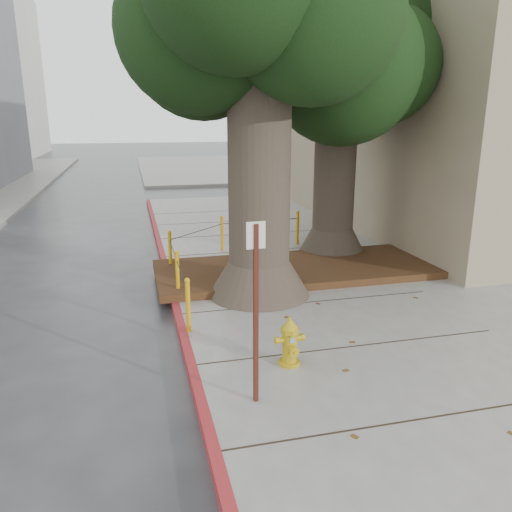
{
  "coord_description": "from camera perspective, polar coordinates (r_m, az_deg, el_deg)",
  "views": [
    {
      "loc": [
        -2.69,
        -6.55,
        3.62
      ],
      "look_at": [
        -0.49,
        2.19,
        1.1
      ],
      "focal_mm": 35.0,
      "sensor_mm": 36.0,
      "label": 1
    }
  ],
  "objects": [
    {
      "name": "ground",
      "position": [
        7.95,
        7.46,
        -11.59
      ],
      "size": [
        140.0,
        140.0,
        0.0
      ],
      "primitive_type": "plane",
      "color": "#28282B",
      "rests_on": "ground"
    },
    {
      "name": "sidewalk_far",
      "position": [
        37.74,
        -0.74,
        10.21
      ],
      "size": [
        16.0,
        20.0,
        0.15
      ],
      "primitive_type": "cube",
      "color": "slate",
      "rests_on": "ground"
    },
    {
      "name": "curb_red",
      "position": [
        9.75,
        -9.12,
        -5.92
      ],
      "size": [
        0.14,
        26.0,
        0.16
      ],
      "primitive_type": "cube",
      "color": "maroon",
      "rests_on": "ground"
    },
    {
      "name": "planter_bed",
      "position": [
        11.56,
        4.64,
        -1.49
      ],
      "size": [
        6.4,
        2.6,
        0.16
      ],
      "primitive_type": "cube",
      "color": "black",
      "rests_on": "sidewalk_main"
    },
    {
      "name": "building_side_white",
      "position": [
        37.55,
        16.44,
        16.34
      ],
      "size": [
        10.0,
        10.0,
        9.0
      ],
      "primitive_type": "cube",
      "color": "silver",
      "rests_on": "ground"
    },
    {
      "name": "building_side_grey",
      "position": [
        45.84,
        19.47,
        17.74
      ],
      "size": [
        12.0,
        14.0,
        12.0
      ],
      "primitive_type": "cube",
      "color": "slate",
      "rests_on": "ground"
    },
    {
      "name": "tree_near",
      "position": [
        9.92,
        2.25,
        25.87
      ],
      "size": [
        4.5,
        3.8,
        7.68
      ],
      "color": "#4C3F33",
      "rests_on": "sidewalk_main"
    },
    {
      "name": "tree_far",
      "position": [
        13.09,
        10.75,
        21.5
      ],
      "size": [
        4.5,
        3.8,
        7.17
      ],
      "color": "#4C3F33",
      "rests_on": "sidewalk_main"
    },
    {
      "name": "bollard_ring",
      "position": [
        11.47,
        -4.48,
        0.63
      ],
      "size": [
        3.79,
        5.39,
        0.95
      ],
      "color": "orange",
      "rests_on": "sidewalk_main"
    },
    {
      "name": "fire_hydrant",
      "position": [
        7.27,
        3.88,
        -9.76
      ],
      "size": [
        0.39,
        0.34,
        0.73
      ],
      "rotation": [
        0.0,
        0.0,
        0.05
      ],
      "color": "#BE9C13",
      "rests_on": "sidewalk_main"
    },
    {
      "name": "signpost",
      "position": [
        6.0,
        -0.02,
        -5.49
      ],
      "size": [
        0.23,
        0.06,
        2.31
      ],
      "rotation": [
        0.0,
        0.0,
        0.06
      ],
      "color": "#471911",
      "rests_on": "sidewalk_main"
    },
    {
      "name": "car_silver",
      "position": [
        25.5,
        6.96,
        8.6
      ],
      "size": [
        3.33,
        1.44,
        1.12
      ],
      "primitive_type": "imported",
      "rotation": [
        0.0,
        0.0,
        1.53
      ],
      "color": "#9E9EA3",
      "rests_on": "ground"
    },
    {
      "name": "car_red",
      "position": [
        27.65,
        13.85,
        8.76
      ],
      "size": [
        3.39,
        1.56,
        1.08
      ],
      "primitive_type": "imported",
      "rotation": [
        0.0,
        0.0,
        1.7
      ],
      "color": "maroon",
      "rests_on": "ground"
    }
  ]
}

